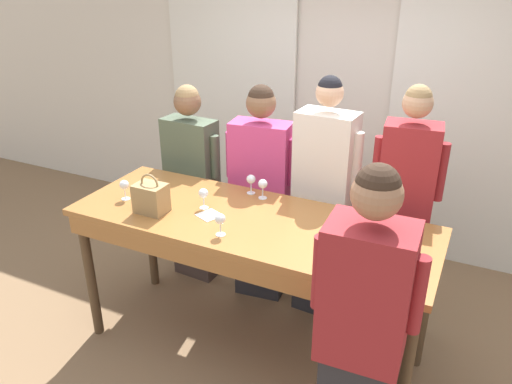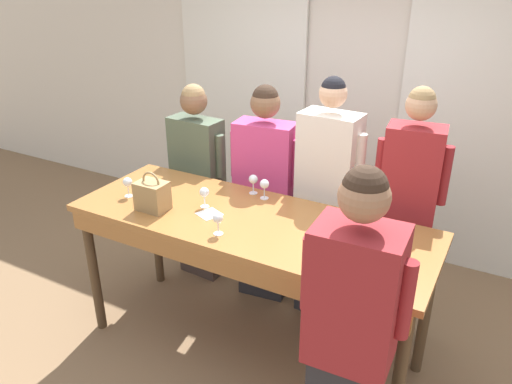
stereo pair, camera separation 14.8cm
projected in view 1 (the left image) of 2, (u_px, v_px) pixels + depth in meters
The scene contains 19 objects.
ground_plane at pixel (251, 346), 3.62m from camera, with size 18.00×18.00×0.00m, color #846647.
wall_back at pixel (343, 97), 4.60m from camera, with size 12.00×0.06×2.80m.
curtain_panel_left at pixel (232, 92), 5.02m from camera, with size 1.36×0.03×2.69m.
curtain_panel_right at pixel (472, 120), 4.12m from camera, with size 1.36×0.03×2.69m.
tasting_bar at pixel (248, 236), 3.20m from camera, with size 2.35×0.85×1.05m.
wine_bottle at pixel (367, 234), 2.74m from camera, with size 0.08×0.08×0.33m.
handbag at pixel (151, 198), 3.22m from camera, with size 0.20×0.15×0.27m.
wine_glass_front_left at pixel (220, 220), 2.94m from camera, with size 0.06×0.06×0.14m.
wine_glass_front_mid at pixel (124, 186), 3.39m from camera, with size 0.06×0.06×0.14m.
wine_glass_front_right at pixel (203, 194), 3.27m from camera, with size 0.06×0.06×0.14m.
wine_glass_center_left at pixel (251, 180), 3.48m from camera, with size 0.06×0.06×0.14m.
wine_glass_center_mid at pixel (354, 258), 2.56m from camera, with size 0.06×0.06×0.14m.
wine_glass_center_right at pixel (263, 185), 3.41m from camera, with size 0.06×0.06×0.14m.
napkin at pixel (209, 215), 3.21m from camera, with size 0.18×0.18×0.00m.
guest_olive_jacket at pixel (192, 183), 4.11m from camera, with size 0.55×0.24×1.69m.
guest_pink_top at pixel (261, 194), 3.85m from camera, with size 0.56×0.28×1.75m.
guest_cream_sweater at pixel (323, 201), 3.63m from camera, with size 0.53×0.27×1.86m.
guest_striped_shirt at pixel (402, 215), 3.40m from camera, with size 0.48×0.27×1.86m.
host_pouring at pixel (360, 340), 2.32m from camera, with size 0.50×0.30×1.82m.
Camera 1 is at (1.26, -2.52, 2.53)m, focal length 35.00 mm.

